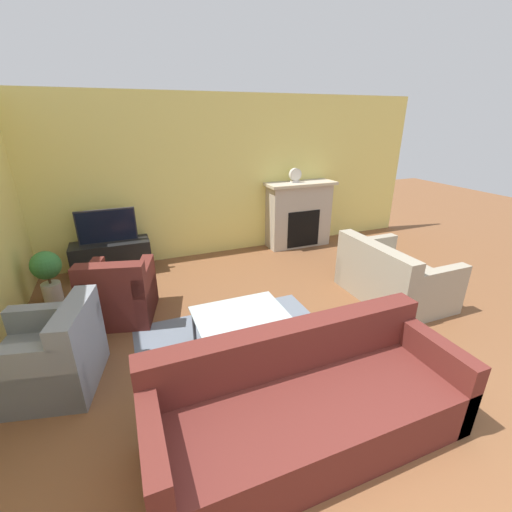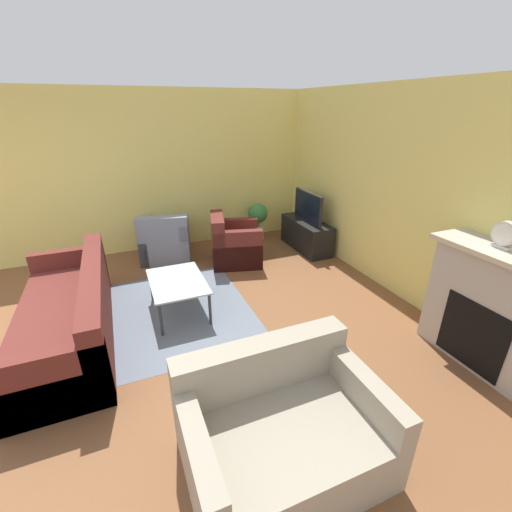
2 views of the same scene
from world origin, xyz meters
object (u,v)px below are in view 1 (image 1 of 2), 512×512
Objects in this scene: tv at (107,226)px; couch_loveseat at (392,278)px; armchair_by_window at (51,358)px; potted_plant at (47,271)px; armchair_accent at (120,296)px; coffee_table at (240,317)px; mantel_clock at (295,175)px; couch_sectional at (307,405)px.

couch_loveseat is (3.52, -2.26, -0.50)m from tv.
armchair_by_window is 1.38× the size of potted_plant.
armchair_by_window is 1.18m from armchair_accent.
couch_loveseat is at bearing 7.25° from coffee_table.
armchair_accent is (0.62, 1.01, 0.00)m from armchair_by_window.
tv reaches higher than coffee_table.
mantel_clock is (3.17, 1.51, 1.05)m from armchair_accent.
mantel_clock is (4.02, 0.72, 0.91)m from potted_plant.
coffee_table is at bearing -127.31° from mantel_clock.
armchair_by_window is at bearing -82.42° from potted_plant.
coffee_table is 3.46m from mantel_clock.
couch_loveseat and armchair_by_window have the same top height.
mantel_clock reaches higher than coffee_table.
armchair_accent is (-3.45, 0.84, 0.01)m from couch_loveseat.
couch_loveseat is 4.07m from armchair_by_window.
couch_loveseat is 1.92× the size of potted_plant.
armchair_by_window is 4.67m from mantel_clock.
armchair_by_window is (-0.54, -2.43, -0.49)m from tv.
armchair_by_window is at bearing 144.63° from couch_sectional.
couch_sectional is 2.66m from armchair_accent.
couch_loveseat is 4.61m from potted_plant.
coffee_table is at bearing 97.25° from couch_loveseat.
tv is 3.29m from mantel_clock.
coffee_table is at bearing 99.06° from armchair_by_window.
armchair_by_window is 1.05× the size of coffee_table.
couch_sectional is at bearing 67.78° from armchair_by_window.
armchair_accent is at bearing 76.26° from couch_loveseat.
potted_plant is at bearing -169.88° from mantel_clock.
potted_plant is at bearing -28.36° from armchair_accent.
tv is 4.22m from couch_loveseat.
potted_plant is 4.19m from mantel_clock.
tv reaches higher than potted_plant.
coffee_table is (-0.11, 1.21, 0.11)m from couch_sectional.
armchair_accent is (0.07, -1.42, -0.49)m from tv.
tv is 0.89× the size of armchair_accent.
couch_sectional and armchair_accent have the same top height.
couch_loveseat is 5.39× the size of mantel_clock.
tv reaches higher than couch_loveseat.
armchair_by_window is 3.88× the size of mantel_clock.
couch_sectional is 1.75× the size of couch_loveseat.
tv is 1.50m from armchair_accent.
tv is 2.86m from coffee_table.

